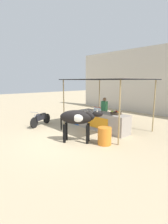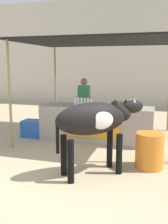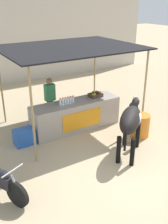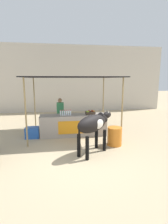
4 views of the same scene
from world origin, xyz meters
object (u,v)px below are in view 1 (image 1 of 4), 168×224
at_px(cooler_box, 79,120).
at_px(water_barrel, 105,136).
at_px(vendor_behind_counter, 104,111).
at_px(cow, 78,118).
at_px(stall_counter, 103,121).
at_px(motorcycle_parked, 41,118).
at_px(fruit_crate, 116,113).

distance_m(cooler_box, water_barrel, 3.60).
bearing_deg(vendor_behind_counter, cow, -69.74).
bearing_deg(vendor_behind_counter, stall_counter, -53.10).
height_order(vendor_behind_counter, motorcycle_parked, vendor_behind_counter).
height_order(stall_counter, fruit_crate, fruit_crate).
relative_size(vendor_behind_counter, cow, 1.01).
bearing_deg(stall_counter, cooler_box, -176.97).
height_order(cooler_box, cow, cow).
bearing_deg(cow, stall_counter, 103.13).
distance_m(cooler_box, motorcycle_parked, 2.25).
bearing_deg(cooler_box, vendor_behind_counter, 33.80).
bearing_deg(motorcycle_parked, cow, -2.48).
distance_m(stall_counter, fruit_crate, 0.98).
distance_m(cooler_box, cow, 3.18).
xyz_separation_m(water_barrel, cow, (-0.98, -0.60, 0.67)).
height_order(stall_counter, cow, cow).
height_order(water_barrel, cow, cow).
relative_size(fruit_crate, water_barrel, 0.61).
bearing_deg(water_barrel, motorcycle_parked, -174.41).
xyz_separation_m(stall_counter, cow, (0.49, -2.12, 0.55)).
distance_m(fruit_crate, motorcycle_parked, 4.42).
relative_size(fruit_crate, motorcycle_parked, 0.26).
height_order(stall_counter, cooler_box, stall_counter).
height_order(vendor_behind_counter, water_barrel, vendor_behind_counter).
xyz_separation_m(cooler_box, cow, (2.33, -2.02, 0.79)).
relative_size(stall_counter, cow, 1.84).
bearing_deg(fruit_crate, water_barrel, -66.99).
xyz_separation_m(stall_counter, motorcycle_parked, (-3.09, -1.96, -0.05)).
bearing_deg(fruit_crate, cow, -98.20).
height_order(vendor_behind_counter, cooler_box, vendor_behind_counter).
relative_size(cooler_box, cow, 0.37).
bearing_deg(cow, cooler_box, 139.05).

